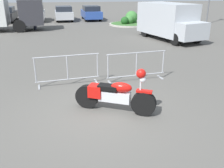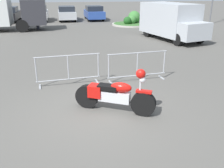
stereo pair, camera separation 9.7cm
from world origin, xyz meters
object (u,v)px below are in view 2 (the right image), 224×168
Objects in this scene: crowd_barrier_near at (68,69)px; parked_car_white at (39,13)px; crowd_barrier_far at (137,66)px; parked_car_blue at (94,13)px; pedestrian at (37,18)px; parked_car_black at (9,14)px; parked_car_silver at (67,13)px; delivery_van at (171,20)px; motorcycle at (114,95)px.

crowd_barrier_near is 0.49× the size of parked_car_white.
parked_car_blue is (0.26, 19.31, 0.19)m from crowd_barrier_far.
parked_car_blue is (5.79, -0.00, -0.02)m from parked_car_white.
parked_car_blue is 8.00m from pedestrian.
parked_car_black reaches higher than crowd_barrier_far.
parked_car_blue reaches higher than parked_car_silver.
crowd_barrier_far is at bearing -45.50° from delivery_van.
parked_car_blue is at bearing -92.75° from parked_car_white.
motorcycle is 1.25× the size of pedestrian.
delivery_van is (4.21, 7.47, 0.69)m from crowd_barrier_far.
crowd_barrier_far is 0.51× the size of parked_car_silver.
parked_car_silver is 2.90m from parked_car_blue.
crowd_barrier_near is at bearing -165.48° from parked_car_black.
motorcycle is at bearing -164.20° from parked_car_black.
motorcycle is 0.40× the size of delivery_van.
crowd_barrier_far is at bearing 88.57° from motorcycle.
parked_car_silver reaches higher than motorcycle.
parked_car_black is at bearing 89.63° from parked_car_white.
crowd_barrier_far is 19.31m from parked_car_blue.
crowd_barrier_near is 0.51× the size of parked_car_blue.
crowd_barrier_far is 0.49× the size of parked_car_white.
motorcycle is 22.02m from parked_car_white.
motorcycle is at bearing -45.27° from delivery_van.
pedestrian reaches higher than parked_car_black.
delivery_van is (6.69, 7.47, 0.69)m from crowd_barrier_near.
crowd_barrier_near is at bearing 9.92° from pedestrian.
motorcycle is 0.94× the size of crowd_barrier_far.
pedestrian is at bearing -152.53° from parked_car_black.
pedestrian is (3.44, -5.91, 0.17)m from parked_car_black.
motorcycle is 0.48× the size of parked_car_silver.
delivery_van is 15.35m from parked_car_white.
motorcycle is 0.94× the size of crowd_barrier_near.
crowd_barrier_near is 20.10m from parked_car_black.
delivery_van is 1.21× the size of parked_car_silver.
parked_car_blue is at bearing -91.96° from parked_car_black.
parked_car_silver is (-2.63, 19.26, 0.19)m from crowd_barrier_far.
parked_car_silver is (5.79, 0.06, -0.01)m from parked_car_black.
parked_car_black reaches higher than parked_car_silver.
parked_car_black reaches higher than motorcycle.
parked_car_white is (-9.74, 11.85, -0.48)m from delivery_van.
pedestrian reaches higher than parked_car_blue.
crowd_barrier_near is at bearing -57.91° from delivery_van.
pedestrian is (-2.35, -5.98, 0.18)m from parked_car_silver.
delivery_van is 3.16× the size of pedestrian.
delivery_van is at bearing 60.58° from crowd_barrier_far.
parked_car_black is (-5.95, 19.20, 0.19)m from crowd_barrier_near.
crowd_barrier_near is (-1.24, 2.28, 0.06)m from motorcycle.
motorcycle is at bearing 173.32° from parked_car_blue.
crowd_barrier_near is 1.00× the size of crowd_barrier_far.
motorcycle is at bearing 12.75° from pedestrian.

